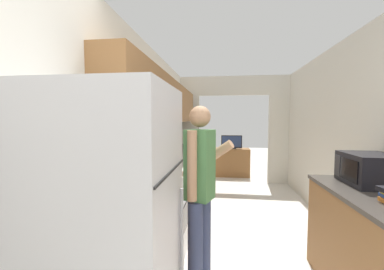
{
  "coord_description": "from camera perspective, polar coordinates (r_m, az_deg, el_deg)",
  "views": [
    {
      "loc": [
        -0.25,
        -0.59,
        1.49
      ],
      "look_at": [
        -0.73,
        3.13,
        1.24
      ],
      "focal_mm": 22.0,
      "sensor_mm": 36.0,
      "label": 1
    }
  ],
  "objects": [
    {
      "name": "tv_cabinet",
      "position": [
        6.33,
        9.5,
        -6.51
      ],
      "size": [
        0.94,
        0.42,
        0.73
      ],
      "color": "brown",
      "rests_on": "ground_plane"
    },
    {
      "name": "range_oven",
      "position": [
        2.66,
        -8.96,
        -18.98
      ],
      "size": [
        0.66,
        0.79,
        1.05
      ],
      "color": "white",
      "rests_on": "ground_plane"
    },
    {
      "name": "television",
      "position": [
        6.21,
        9.57,
        -1.72
      ],
      "size": [
        0.54,
        0.16,
        0.35
      ],
      "color": "black",
      "rests_on": "tv_cabinet"
    },
    {
      "name": "refrigerator",
      "position": [
        1.56,
        -19.13,
        -21.15
      ],
      "size": [
        0.76,
        0.71,
        1.68
      ],
      "color": "#B7B7BC",
      "rests_on": "ground_plane"
    },
    {
      "name": "counter_left",
      "position": [
        4.06,
        -2.93,
        -10.95
      ],
      "size": [
        0.62,
        3.85,
        0.91
      ],
      "color": "brown",
      "rests_on": "ground_plane"
    },
    {
      "name": "wall_right",
      "position": [
        2.94,
        38.87,
        -1.74
      ],
      "size": [
        0.06,
        7.4,
        2.5
      ],
      "color": "silver",
      "rests_on": "ground_plane"
    },
    {
      "name": "person",
      "position": [
        2.1,
        1.88,
        -13.72
      ],
      "size": [
        0.51,
        0.45,
        1.61
      ],
      "rotation": [
        0.0,
        0.0,
        1.23
      ],
      "color": "#384266",
      "rests_on": "ground_plane"
    },
    {
      "name": "wall_far_with_doorway",
      "position": [
        5.63,
        9.98,
        3.2
      ],
      "size": [
        2.91,
        0.06,
        2.5
      ],
      "color": "silver",
      "rests_on": "ground_plane"
    },
    {
      "name": "microwave",
      "position": [
        2.61,
        37.15,
        -6.65
      ],
      "size": [
        0.39,
        0.46,
        0.27
      ],
      "color": "black",
      "rests_on": "counter_right"
    },
    {
      "name": "wall_left",
      "position": [
        3.08,
        -10.8,
        3.1
      ],
      "size": [
        0.38,
        7.4,
        2.5
      ],
      "color": "silver",
      "rests_on": "ground_plane"
    }
  ]
}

